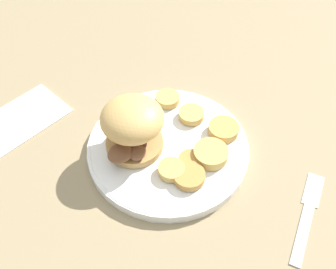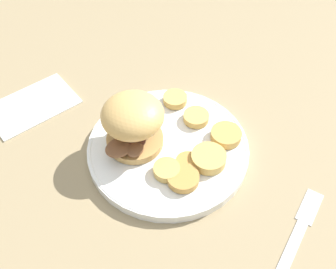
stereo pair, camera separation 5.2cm
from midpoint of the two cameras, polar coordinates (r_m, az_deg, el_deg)
ground_plane at (r=0.63m, az=-2.37°, el=-2.65°), size 4.00×4.00×0.00m
dinner_plate at (r=0.63m, az=-2.40°, el=-2.08°), size 0.26×0.26×0.02m
sandwich at (r=0.58m, az=-7.80°, el=1.04°), size 0.09×0.11×0.09m
potato_round_0 at (r=0.58m, az=-2.08°, el=-5.29°), size 0.04×0.04×0.01m
potato_round_1 at (r=0.59m, az=0.85°, el=-3.93°), size 0.04×0.04×0.01m
potato_round_2 at (r=0.68m, az=-2.29°, el=5.10°), size 0.04×0.04×0.01m
potato_round_3 at (r=0.66m, az=0.82°, el=2.94°), size 0.04×0.04×0.01m
potato_round_4 at (r=0.60m, az=3.75°, el=-2.96°), size 0.05×0.05×0.02m
potato_round_5 at (r=0.63m, az=5.73°, el=0.65°), size 0.05×0.05×0.01m
potato_round_6 at (r=0.58m, az=0.46°, el=-6.19°), size 0.05×0.05×0.01m
fork at (r=0.59m, az=17.16°, el=-11.23°), size 0.04×0.16×0.00m
napkin at (r=0.73m, az=-22.49°, el=2.07°), size 0.12×0.16×0.01m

